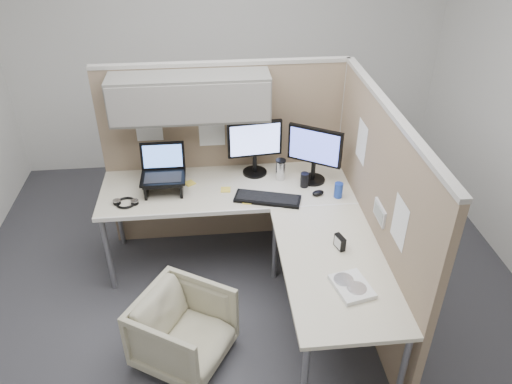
{
  "coord_description": "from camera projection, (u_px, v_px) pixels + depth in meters",
  "views": [
    {
      "loc": [
        -0.21,
        -2.83,
        2.85
      ],
      "look_at": [
        0.1,
        0.25,
        0.85
      ],
      "focal_mm": 35.0,
      "sensor_mm": 36.0,
      "label": 1
    }
  ],
  "objects": [
    {
      "name": "soda_can_green",
      "position": [
        338.0,
        190.0,
        3.82
      ],
      "size": [
        0.07,
        0.07,
        0.12
      ],
      "primitive_type": "cylinder",
      "color": "#1E3FA5",
      "rests_on": "desk"
    },
    {
      "name": "monitor_left",
      "position": [
        255.0,
        144.0,
        4.0
      ],
      "size": [
        0.44,
        0.2,
        0.47
      ],
      "rotation": [
        0.0,
        0.0,
        0.1
      ],
      "color": "black",
      "rests_on": "desk"
    },
    {
      "name": "mouse",
      "position": [
        318.0,
        193.0,
        3.86
      ],
      "size": [
        0.12,
        0.1,
        0.04
      ],
      "primitive_type": "ellipsoid",
      "rotation": [
        0.0,
        0.0,
        0.37
      ],
      "color": "black",
      "rests_on": "desk"
    },
    {
      "name": "soda_can_silver",
      "position": [
        304.0,
        180.0,
        3.94
      ],
      "size": [
        0.07,
        0.07,
        0.12
      ],
      "primitive_type": "cylinder",
      "color": "black",
      "rests_on": "desk"
    },
    {
      "name": "monitor_right",
      "position": [
        315.0,
        150.0,
        3.9
      ],
      "size": [
        0.39,
        0.26,
        0.47
      ],
      "rotation": [
        0.0,
        0.0,
        -0.56
      ],
      "color": "black",
      "rests_on": "desk"
    },
    {
      "name": "paper_stack",
      "position": [
        352.0,
        287.0,
        3.0
      ],
      "size": [
        0.25,
        0.29,
        0.03
      ],
      "rotation": [
        0.0,
        0.0,
        0.23
      ],
      "color": "white",
      "rests_on": "desk"
    },
    {
      "name": "sticky_note_b",
      "position": [
        248.0,
        201.0,
        3.79
      ],
      "size": [
        0.09,
        0.09,
        0.01
      ],
      "primitive_type": "cube",
      "rotation": [
        0.0,
        0.0,
        -0.15
      ],
      "color": "yellow",
      "rests_on": "desk"
    },
    {
      "name": "desk",
      "position": [
        261.0,
        219.0,
        3.67
      ],
      "size": [
        2.0,
        1.98,
        0.73
      ],
      "color": "beige",
      "rests_on": "ground"
    },
    {
      "name": "partition_right",
      "position": [
        374.0,
        214.0,
        3.5
      ],
      "size": [
        0.07,
        2.03,
        1.63
      ],
      "color": "#937A60",
      "rests_on": "ground"
    },
    {
      "name": "travel_mug",
      "position": [
        281.0,
        169.0,
        4.02
      ],
      "size": [
        0.08,
        0.08,
        0.18
      ],
      "color": "silver",
      "rests_on": "desk"
    },
    {
      "name": "partition_back",
      "position": [
        210.0,
        129.0,
        4.01
      ],
      "size": [
        2.0,
        0.36,
        1.63
      ],
      "color": "#937A60",
      "rests_on": "ground"
    },
    {
      "name": "office_chair",
      "position": [
        183.0,
        327.0,
        3.32
      ],
      "size": [
        0.74,
        0.75,
        0.58
      ],
      "primitive_type": "imported",
      "rotation": [
        0.0,
        0.0,
        1.03
      ],
      "color": "#BCB595",
      "rests_on": "ground"
    },
    {
      "name": "keyboard",
      "position": [
        267.0,
        199.0,
        3.8
      ],
      "size": [
        0.53,
        0.3,
        0.02
      ],
      "primitive_type": "cube",
      "rotation": [
        0.0,
        0.0,
        -0.29
      ],
      "color": "black",
      "rests_on": "desk"
    },
    {
      "name": "headphones",
      "position": [
        126.0,
        203.0,
        3.76
      ],
      "size": [
        0.19,
        0.17,
        0.03
      ],
      "rotation": [
        0.0,
        0.0,
        -0.11
      ],
      "color": "black",
      "rests_on": "desk"
    },
    {
      "name": "sticky_note_c",
      "position": [
        190.0,
        183.0,
        4.01
      ],
      "size": [
        0.11,
        0.11,
        0.01
      ],
      "primitive_type": "cube",
      "rotation": [
        0.0,
        0.0,
        0.59
      ],
      "color": "yellow",
      "rests_on": "desk"
    },
    {
      "name": "ground",
      "position": [
        247.0,
        300.0,
        3.93
      ],
      "size": [
        4.5,
        4.5,
        0.0
      ],
      "primitive_type": "plane",
      "color": "#353539",
      "rests_on": "ground"
    },
    {
      "name": "laptop_station",
      "position": [
        163.0,
        175.0,
        3.86
      ],
      "size": [
        0.34,
        0.29,
        0.36
      ],
      "color": "black",
      "rests_on": "desk"
    },
    {
      "name": "sticky_note_d",
      "position": [
        226.0,
        190.0,
        3.93
      ],
      "size": [
        0.08,
        0.08,
        0.01
      ],
      "primitive_type": "cube",
      "rotation": [
        0.0,
        0.0,
        -0.08
      ],
      "color": "yellow",
      "rests_on": "desk"
    },
    {
      "name": "desk_clock",
      "position": [
        340.0,
        242.0,
        3.3
      ],
      "size": [
        0.06,
        0.1,
        0.1
      ],
      "rotation": [
        0.0,
        0.0,
        -1.26
      ],
      "color": "black",
      "rests_on": "desk"
    }
  ]
}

